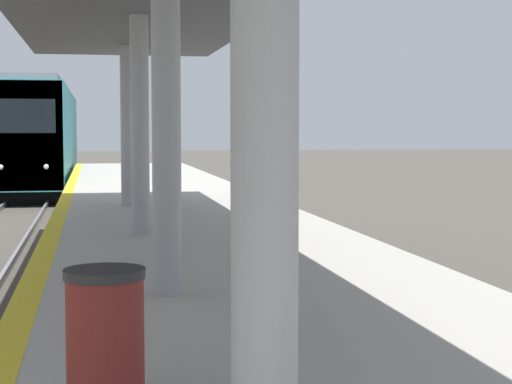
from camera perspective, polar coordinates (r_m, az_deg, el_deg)
train at (r=41.16m, az=-14.05°, el=3.64°), size 2.71×22.60×4.62m
trash_bin at (r=5.35m, az=-10.01°, el=-9.71°), size 0.50×0.50×0.89m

